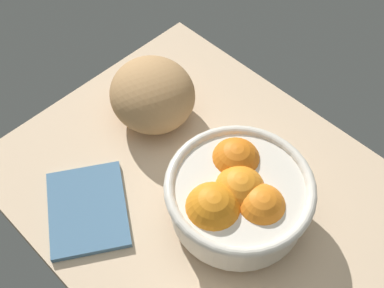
# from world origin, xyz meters

# --- Properties ---
(ground_plane) EXTENTS (0.70, 0.53, 0.03)m
(ground_plane) POSITION_xyz_m (0.00, 0.00, -0.01)
(ground_plane) COLOR beige
(fruit_bowl) EXTENTS (0.23, 0.23, 0.11)m
(fruit_bowl) POSITION_xyz_m (0.05, -0.00, 0.06)
(fruit_bowl) COLOR silver
(fruit_bowl) RESTS_ON ground
(bread_loaf) EXTENTS (0.21, 0.20, 0.11)m
(bread_loaf) POSITION_xyz_m (-0.20, 0.05, 0.06)
(bread_loaf) COLOR tan
(bread_loaf) RESTS_ON ground
(napkin_folded) EXTENTS (0.20, 0.19, 0.01)m
(napkin_folded) POSITION_xyz_m (-0.12, -0.17, 0.01)
(napkin_folded) COLOR #4A7091
(napkin_folded) RESTS_ON ground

